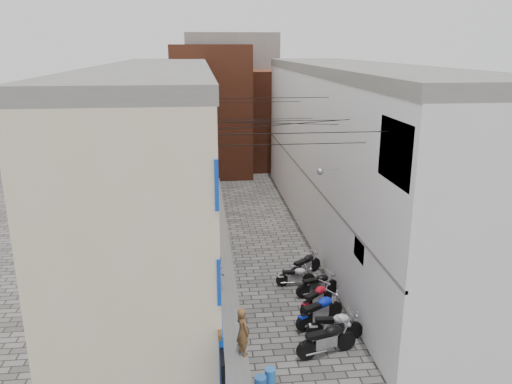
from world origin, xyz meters
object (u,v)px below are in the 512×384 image
object	(u,v)px
person_b	(219,272)
motorcycle_c	(320,309)
motorcycle_a	(327,338)
motorcycle_g	(305,264)
motorcycle_f	(296,275)
motorcycle_b	(335,324)
motorcycle_e	(318,283)
motorcycle_d	(317,297)
person_a	(243,331)
water_jug_far	(270,376)

from	to	relation	value
person_b	motorcycle_c	bearing A→B (deg)	-107.80
motorcycle_a	motorcycle_g	distance (m)	5.98
motorcycle_c	motorcycle_f	world-z (taller)	motorcycle_c
motorcycle_a	motorcycle_b	bearing A→B (deg)	134.65
motorcycle_e	person_b	bearing A→B (deg)	-111.15
motorcycle_b	motorcycle_g	bearing A→B (deg)	-177.27
motorcycle_c	motorcycle_a	bearing A→B (deg)	-35.76
person_b	motorcycle_e	bearing A→B (deg)	-78.38
motorcycle_e	motorcycle_b	bearing A→B (deg)	-15.17
motorcycle_d	person_b	distance (m)	4.11
motorcycle_c	motorcycle_e	world-z (taller)	motorcycle_c
motorcycle_f	person_a	bearing A→B (deg)	-26.81
motorcycle_b	motorcycle_e	distance (m)	3.16
motorcycle_f	motorcycle_g	xyz separation A→B (m)	(0.62, 0.93, 0.07)
motorcycle_d	motorcycle_c	bearing A→B (deg)	-46.62
motorcycle_a	motorcycle_c	world-z (taller)	motorcycle_c
motorcycle_a	motorcycle_f	distance (m)	5.03
motorcycle_c	motorcycle_e	xyz separation A→B (m)	(0.43, 2.19, -0.08)
motorcycle_d	motorcycle_f	xyz separation A→B (m)	(-0.43, 2.07, -0.06)
motorcycle_e	motorcycle_a	bearing A→B (deg)	-21.83
motorcycle_f	water_jug_far	bearing A→B (deg)	-16.06
motorcycle_c	person_b	bearing A→B (deg)	-156.95
motorcycle_c	motorcycle_b	bearing A→B (deg)	-12.12
motorcycle_c	person_a	distance (m)	3.55
motorcycle_b	motorcycle_f	bearing A→B (deg)	-168.85
person_b	water_jug_far	bearing A→B (deg)	-147.52
motorcycle_d	motorcycle_e	distance (m)	1.13
motorcycle_d	water_jug_far	world-z (taller)	motorcycle_d
motorcycle_e	motorcycle_g	size ratio (longest dim) A/B	0.97
motorcycle_b	person_b	size ratio (longest dim) A/B	1.37
motorcycle_c	person_b	size ratio (longest dim) A/B	1.49
motorcycle_a	person_a	bearing A→B (deg)	-105.14
motorcycle_e	person_a	size ratio (longest dim) A/B	1.15
person_a	motorcycle_e	bearing A→B (deg)	-66.53
motorcycle_g	person_a	bearing A→B (deg)	-66.68
motorcycle_c	motorcycle_d	world-z (taller)	motorcycle_c
motorcycle_c	motorcycle_e	bearing A→B (deg)	139.73
motorcycle_b	person_a	bearing A→B (deg)	-71.88
motorcycle_c	motorcycle_g	distance (m)	4.11
motorcycle_a	motorcycle_d	world-z (taller)	motorcycle_a
motorcycle_a	person_b	distance (m)	5.74
motorcycle_f	motorcycle_d	bearing A→B (deg)	13.22
person_b	person_a	bearing A→B (deg)	-152.76
motorcycle_b	person_a	size ratio (longest dim) A/B	1.22
motorcycle_b	motorcycle_e	bearing A→B (deg)	-179.39
motorcycle_b	water_jug_far	bearing A→B (deg)	-47.03
motorcycle_a	motorcycle_d	bearing A→B (deg)	157.93
motorcycle_b	motorcycle_a	bearing A→B (deg)	-27.10
motorcycle_b	motorcycle_d	distance (m)	2.08
motorcycle_b	motorcycle_g	distance (m)	5.07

